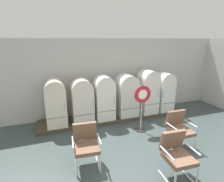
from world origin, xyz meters
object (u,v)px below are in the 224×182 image
object	(u,v)px
refrigerator_0	(56,102)
sign_stand	(142,107)
refrigerator_2	(104,97)
armchair_center	(177,153)
refrigerator_3	(127,94)
refrigerator_5	(164,91)
armchair_left	(86,143)
refrigerator_1	(82,100)
refrigerator_4	(148,90)
armchair_right	(179,127)

from	to	relation	value
refrigerator_0	sign_stand	bearing A→B (deg)	-23.53
refrigerator_2	armchair_center	world-z (taller)	refrigerator_2
refrigerator_3	sign_stand	world-z (taller)	refrigerator_3
refrigerator_3	armchair_center	xyz separation A→B (m)	(-0.26, -3.11, -0.34)
refrigerator_5	armchair_left	size ratio (longest dim) A/B	1.51
refrigerator_0	refrigerator_2	xyz separation A→B (m)	(1.60, -0.05, 0.01)
armchair_left	sign_stand	size ratio (longest dim) A/B	0.67
refrigerator_1	sign_stand	size ratio (longest dim) A/B	1.00
refrigerator_1	armchair_left	world-z (taller)	refrigerator_1
refrigerator_3	sign_stand	bearing A→B (deg)	-88.64
refrigerator_0	armchair_left	distance (m)	2.20
refrigerator_0	armchair_left	bearing A→B (deg)	-75.93
refrigerator_5	sign_stand	bearing A→B (deg)	-146.01
refrigerator_5	refrigerator_4	bearing A→B (deg)	176.43
refrigerator_5	sign_stand	size ratio (longest dim) A/B	1.01
refrigerator_1	sign_stand	bearing A→B (deg)	-32.04
refrigerator_1	armchair_right	distance (m)	3.06
refrigerator_3	refrigerator_5	xyz separation A→B (m)	(1.56, -0.05, -0.00)
refrigerator_2	refrigerator_4	distance (m)	1.73
refrigerator_4	refrigerator_5	bearing A→B (deg)	-3.57
armchair_left	sign_stand	bearing A→B (deg)	27.69
refrigerator_2	armchair_right	distance (m)	2.59
armchair_right	armchair_left	bearing A→B (deg)	177.93
armchair_right	refrigerator_2	bearing A→B (deg)	123.07
refrigerator_4	refrigerator_2	bearing A→B (deg)	-178.35
refrigerator_2	refrigerator_4	bearing A→B (deg)	1.65
refrigerator_0	refrigerator_4	world-z (taller)	refrigerator_4
refrigerator_1	armchair_center	bearing A→B (deg)	-65.96
armchair_left	refrigerator_4	bearing A→B (deg)	37.04
armchair_right	armchair_center	xyz separation A→B (m)	(-0.79, -0.91, 0.00)
sign_stand	armchair_right	bearing A→B (deg)	-65.60
refrigerator_1	refrigerator_5	world-z (taller)	refrigerator_5
armchair_center	armchair_right	bearing A→B (deg)	48.86
armchair_center	armchair_left	bearing A→B (deg)	149.22
refrigerator_5	refrigerator_0	bearing A→B (deg)	179.33
armchair_right	armchair_center	world-z (taller)	same
refrigerator_1	refrigerator_4	size ratio (longest dim) A/B	0.91
refrigerator_2	refrigerator_3	xyz separation A→B (m)	(0.87, 0.05, -0.02)
refrigerator_0	sign_stand	size ratio (longest dim) A/B	1.02
armchair_center	refrigerator_2	bearing A→B (deg)	101.21
refrigerator_4	refrigerator_0	bearing A→B (deg)	179.95
refrigerator_5	sign_stand	xyz separation A→B (m)	(-1.54, -1.04, -0.12)
refrigerator_4	armchair_right	bearing A→B (deg)	-98.48
refrigerator_2	sign_stand	world-z (taller)	refrigerator_2
refrigerator_3	armchair_right	distance (m)	2.29
armchair_left	armchair_right	bearing A→B (deg)	-2.07
refrigerator_0	armchair_left	world-z (taller)	refrigerator_0
refrigerator_0	refrigerator_5	xyz separation A→B (m)	(4.02, -0.05, -0.01)
refrigerator_0	armchair_center	world-z (taller)	refrigerator_0
refrigerator_3	armchair_left	world-z (taller)	refrigerator_3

